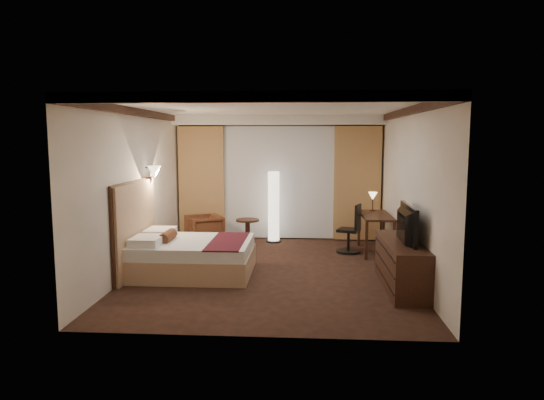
# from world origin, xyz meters

# --- Properties ---
(floor) EXTENTS (4.50, 5.50, 0.01)m
(floor) POSITION_xyz_m (0.00, 0.00, 0.00)
(floor) COLOR black
(floor) RESTS_ON ground
(ceiling) EXTENTS (4.50, 5.50, 0.01)m
(ceiling) POSITION_xyz_m (0.00, 0.00, 2.70)
(ceiling) COLOR white
(ceiling) RESTS_ON back_wall
(back_wall) EXTENTS (4.50, 0.02, 2.70)m
(back_wall) POSITION_xyz_m (0.00, 2.75, 1.35)
(back_wall) COLOR beige
(back_wall) RESTS_ON floor
(left_wall) EXTENTS (0.02, 5.50, 2.70)m
(left_wall) POSITION_xyz_m (-2.25, 0.00, 1.35)
(left_wall) COLOR beige
(left_wall) RESTS_ON floor
(right_wall) EXTENTS (0.02, 5.50, 2.70)m
(right_wall) POSITION_xyz_m (2.25, 0.00, 1.35)
(right_wall) COLOR beige
(right_wall) RESTS_ON floor
(crown_molding) EXTENTS (4.50, 5.50, 0.12)m
(crown_molding) POSITION_xyz_m (0.00, 0.00, 2.64)
(crown_molding) COLOR black
(crown_molding) RESTS_ON ceiling
(soffit) EXTENTS (4.50, 0.50, 0.20)m
(soffit) POSITION_xyz_m (0.00, 2.50, 2.60)
(soffit) COLOR white
(soffit) RESTS_ON ceiling
(curtain_sheer) EXTENTS (2.48, 0.04, 2.45)m
(curtain_sheer) POSITION_xyz_m (0.00, 2.67, 1.25)
(curtain_sheer) COLOR silver
(curtain_sheer) RESTS_ON back_wall
(curtain_left_drape) EXTENTS (1.00, 0.14, 2.45)m
(curtain_left_drape) POSITION_xyz_m (-1.70, 2.61, 1.25)
(curtain_left_drape) COLOR tan
(curtain_left_drape) RESTS_ON back_wall
(curtain_right_drape) EXTENTS (1.00, 0.14, 2.45)m
(curtain_right_drape) POSITION_xyz_m (1.70, 2.61, 1.25)
(curtain_right_drape) COLOR tan
(curtain_right_drape) RESTS_ON back_wall
(wall_sconce) EXTENTS (0.24, 0.24, 0.24)m
(wall_sconce) POSITION_xyz_m (-2.09, 0.48, 1.62)
(wall_sconce) COLOR white
(wall_sconce) RESTS_ON left_wall
(bed) EXTENTS (1.89, 1.48, 0.55)m
(bed) POSITION_xyz_m (-1.24, -0.26, 0.28)
(bed) COLOR white
(bed) RESTS_ON floor
(headboard) EXTENTS (0.12, 1.78, 1.50)m
(headboard) POSITION_xyz_m (-2.20, -0.26, 0.75)
(headboard) COLOR tan
(headboard) RESTS_ON floor
(armchair) EXTENTS (0.88, 0.90, 0.70)m
(armchair) POSITION_xyz_m (-1.51, 1.90, 0.35)
(armchair) COLOR #451C14
(armchair) RESTS_ON floor
(side_table) EXTENTS (0.49, 0.49, 0.54)m
(side_table) POSITION_xyz_m (-0.62, 2.02, 0.27)
(side_table) COLOR black
(side_table) RESTS_ON floor
(floor_lamp) EXTENTS (0.32, 0.32, 1.53)m
(floor_lamp) POSITION_xyz_m (-0.09, 2.32, 0.76)
(floor_lamp) COLOR white
(floor_lamp) RESTS_ON floor
(desk) EXTENTS (0.55, 1.30, 0.75)m
(desk) POSITION_xyz_m (1.95, 1.47, 0.38)
(desk) COLOR black
(desk) RESTS_ON floor
(desk_lamp) EXTENTS (0.18, 0.18, 0.34)m
(desk_lamp) POSITION_xyz_m (1.95, 1.97, 0.92)
(desk_lamp) COLOR #FFD899
(desk_lamp) RESTS_ON desk
(office_chair) EXTENTS (0.59, 0.59, 0.96)m
(office_chair) POSITION_xyz_m (1.42, 1.42, 0.48)
(office_chair) COLOR black
(office_chair) RESTS_ON floor
(dresser) EXTENTS (0.50, 1.81, 0.70)m
(dresser) POSITION_xyz_m (2.00, -0.80, 0.35)
(dresser) COLOR black
(dresser) RESTS_ON floor
(television) EXTENTS (0.67, 1.13, 0.15)m
(television) POSITION_xyz_m (1.97, -0.80, 1.02)
(television) COLOR black
(television) RESTS_ON dresser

